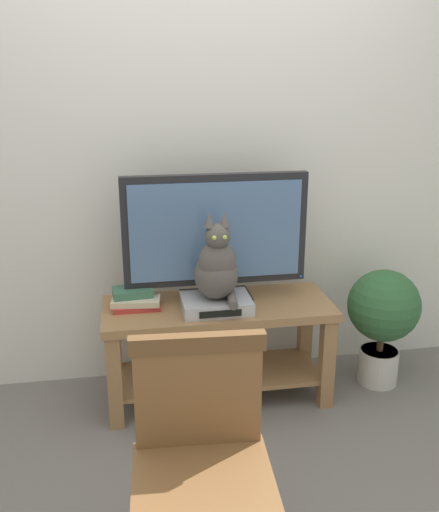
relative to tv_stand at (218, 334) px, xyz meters
The scene contains 9 objects.
ground_plane 0.74m from the tv_stand, 95.21° to the right, with size 12.00×12.00×0.00m, color slate.
back_wall 1.10m from the tv_stand, 98.61° to the left, with size 7.00×0.12×2.80m, color silver.
tv_stand is the anchor object (origin of this frame).
tv 0.52m from the tv_stand, 89.98° to the left, with size 0.94×0.20×0.66m.
media_box 0.21m from the tv_stand, 106.49° to the right, with size 0.34×0.25×0.07m.
cat 0.41m from the tv_stand, 103.11° to the right, with size 0.22×0.29×0.44m.
wooden_chair 1.16m from the tv_stand, 102.39° to the right, with size 0.47×0.48×0.87m.
book_stack 0.47m from the tv_stand, behind, with size 0.26×0.21×0.10m.
potted_plant 0.91m from the tv_stand, ahead, with size 0.39×0.39×0.66m.
Camera 1 is at (-0.40, -2.01, 1.67)m, focal length 39.79 mm.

